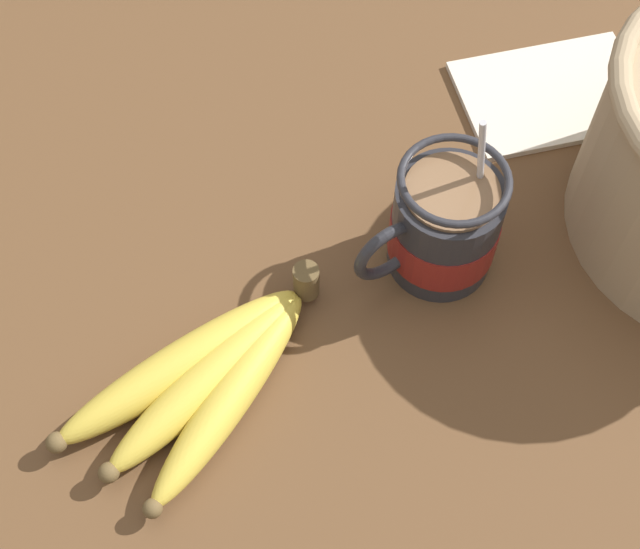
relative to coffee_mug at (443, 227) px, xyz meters
The scene contains 4 objects.
table 9.40cm from the coffee_mug, 10.24° to the left, with size 137.85×137.85×3.49cm.
coffee_mug is the anchor object (origin of this frame).
banana_bunch 20.89cm from the coffee_mug, ahead, with size 22.84×12.26×4.00cm.
napkin 20.98cm from the coffee_mug, 154.97° to the right, with size 18.88×15.68×0.60cm.
Camera 1 is at (20.21, 25.75, 63.87)cm, focal length 50.00 mm.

